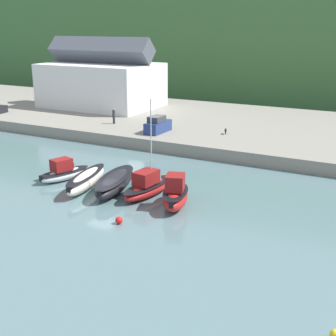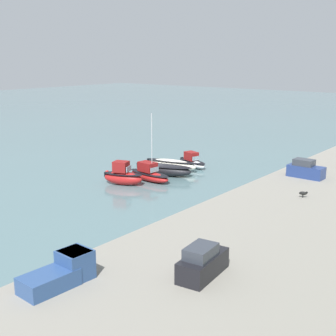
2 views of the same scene
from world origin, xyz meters
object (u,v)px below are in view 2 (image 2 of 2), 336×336
(moored_boat_0, at_px, (192,162))
(pickup_truck_1, at_px, (63,271))
(parked_car_1, at_px, (202,263))
(moored_boat_1, at_px, (171,165))
(moored_boat_4, at_px, (123,176))
(dog_on_quay, at_px, (303,193))
(mooring_buoy_1, at_px, (107,173))
(moored_boat_2, at_px, (163,169))
(moored_boat_3, at_px, (149,174))
(parked_car_0, at_px, (306,170))

(moored_boat_0, distance_m, pickup_truck_1, 39.48)
(parked_car_1, bearing_deg, moored_boat_0, 119.98)
(moored_boat_1, distance_m, moored_boat_4, 9.44)
(dog_on_quay, bearing_deg, moored_boat_0, -134.15)
(parked_car_1, xyz_separation_m, mooring_buoy_1, (-19.13, -28.39, -2.08))
(moored_boat_4, xyz_separation_m, mooring_buoy_1, (-2.27, -5.10, -0.79))
(moored_boat_1, distance_m, parked_car_1, 35.03)
(moored_boat_2, xyz_separation_m, parked_car_1, (23.62, 22.32, 1.56))
(moored_boat_2, xyz_separation_m, mooring_buoy_1, (4.49, -6.07, -0.51))
(moored_boat_3, bearing_deg, moored_boat_2, -167.83)
(parked_car_1, bearing_deg, moored_boat_3, 130.79)
(parked_car_1, xyz_separation_m, dog_on_quay, (-20.78, -1.76, -0.46))
(moored_boat_4, distance_m, mooring_buoy_1, 5.64)
(moored_boat_0, relative_size, moored_boat_1, 0.74)
(moored_boat_0, xyz_separation_m, mooring_buoy_1, (10.71, -6.34, -0.48))
(moored_boat_2, bearing_deg, mooring_buoy_1, -68.04)
(moored_boat_1, bearing_deg, pickup_truck_1, 14.33)
(moored_boat_1, distance_m, moored_boat_2, 2.78)
(parked_car_0, bearing_deg, moored_boat_3, -62.37)
(moored_boat_3, height_order, mooring_buoy_1, moored_boat_3)
(moored_boat_0, bearing_deg, parked_car_0, 104.22)
(moored_boat_3, height_order, pickup_truck_1, moored_boat_3)
(parked_car_0, height_order, pickup_truck_1, parked_car_0)
(moored_boat_1, bearing_deg, moored_boat_2, 3.29)
(moored_boat_0, relative_size, parked_car_1, 1.32)
(moored_boat_1, height_order, parked_car_0, parked_car_0)
(mooring_buoy_1, bearing_deg, pickup_truck_1, 40.99)
(moored_boat_2, distance_m, mooring_buoy_1, 7.57)
(moored_boat_3, relative_size, parked_car_1, 1.97)
(moored_boat_1, relative_size, parked_car_1, 1.78)
(parked_car_1, relative_size, dog_on_quay, 5.00)
(moored_boat_4, bearing_deg, pickup_truck_1, 17.44)
(moored_boat_3, bearing_deg, parked_car_0, 122.65)
(parked_car_0, xyz_separation_m, dog_on_quay, (8.03, 3.12, -0.46))
(parked_car_0, bearing_deg, dog_on_quay, 22.29)
(moored_boat_2, xyz_separation_m, moored_boat_3, (3.33, 0.35, 0.06))
(moored_boat_1, height_order, moored_boat_2, moored_boat_1)
(moored_boat_1, xyz_separation_m, pickup_truck_1, (32.62, 16.82, 1.43))
(moored_boat_2, bearing_deg, dog_on_quay, 67.62)
(moored_boat_2, bearing_deg, moored_boat_0, 163.02)
(parked_car_0, bearing_deg, moored_boat_0, -92.30)
(moored_boat_0, height_order, parked_car_0, parked_car_0)
(mooring_buoy_1, bearing_deg, moored_boat_0, 149.38)
(moored_boat_3, xyz_separation_m, parked_car_0, (-8.53, 17.08, 1.50))
(dog_on_quay, xyz_separation_m, mooring_buoy_1, (1.66, -26.62, -1.62))
(pickup_truck_1, xyz_separation_m, mooring_buoy_1, (-25.45, -22.12, -1.98))
(moored_boat_4, bearing_deg, parked_car_0, 104.18)
(pickup_truck_1, height_order, dog_on_quay, pickup_truck_1)
(moored_boat_2, distance_m, pickup_truck_1, 34.00)
(moored_boat_3, bearing_deg, pickup_truck_1, 36.64)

